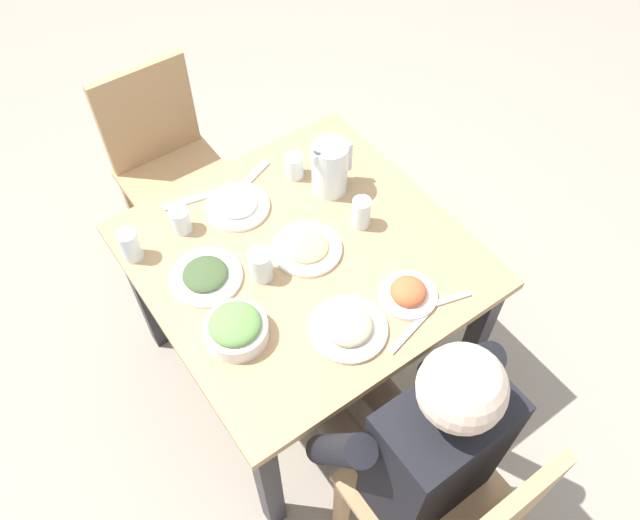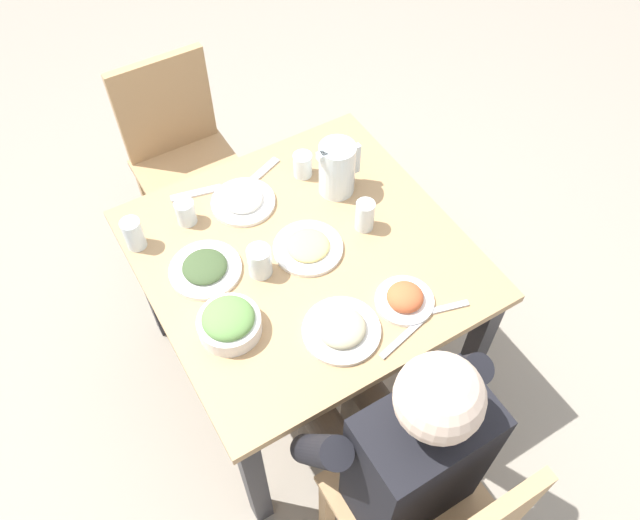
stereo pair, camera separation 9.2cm
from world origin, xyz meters
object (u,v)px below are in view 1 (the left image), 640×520
Objects in this scene: plate_yoghurt at (237,205)px; water_glass_far_right at (261,266)px; water_glass_near_left at (294,166)px; water_pitcher at (330,168)px; plate_fries at (306,247)px; chair_near at (452,514)px; water_glass_center at (130,245)px; salad_bowl at (236,328)px; chair_far at (167,161)px; plate_rice_curry at (408,293)px; water_glass_by_pitcher at (181,220)px; dining_table at (303,273)px; diner_near at (409,434)px; plate_beans at (349,327)px; water_glass_near_right at (361,213)px; plate_dolmas at (206,275)px.

water_glass_far_right is at bearing -105.82° from plate_yoghurt.
water_glass_near_left is (0.32, 0.30, -0.01)m from water_glass_far_right.
plate_yoghurt is at bearing 161.32° from water_pitcher.
water_pitcher is 0.87× the size of plate_fries.
plate_yoghurt is 2.03× the size of water_glass_far_right.
water_glass_center is (-0.35, 1.12, 0.27)m from chair_near.
chair_far is at bearing 76.78° from salad_bowl.
plate_rice_curry is (0.23, -0.59, 0.00)m from plate_yoghurt.
plate_yoghurt is 0.64m from plate_rice_curry.
water_glass_far_right is (0.11, -0.31, 0.01)m from water_glass_by_pitcher.
plate_yoghurt is at bearing 104.09° from dining_table.
plate_yoghurt is at bearing -7.58° from water_glass_by_pitcher.
chair_far is 0.60m from plate_yoghurt.
diner_near reaches higher than water_glass_by_pitcher.
plate_beans is at bearing -99.54° from dining_table.
chair_near reaches higher than water_glass_center.
water_pitcher is 0.33m from plate_yoghurt.
salad_bowl is at bearing -141.72° from water_glass_far_right.
chair_near is 0.77m from salad_bowl.
plate_beans is 2.59× the size of water_glass_near_left.
plate_fries is (-0.21, -0.17, -0.08)m from water_pitcher.
water_glass_far_right is (-0.17, -0.01, 0.04)m from plate_fries.
chair_near is 5.04× the size of plate_rice_curry.
water_glass_by_pitcher is at bearing 109.66° from water_glass_far_right.
plate_beans is 2.15× the size of water_glass_far_right.
chair_far is 4.84× the size of salad_bowl.
chair_far is 0.94m from water_glass_near_right.
diner_near is 11.21× the size of water_glass_far_right.
water_glass_near_right is (0.06, 0.30, 0.03)m from plate_rice_curry.
plate_fries is at bearing 114.23° from plate_rice_curry.
plate_beans is 1.06× the size of plate_yoghurt.
chair_near is 1.13m from plate_yoghurt.
water_glass_by_pitcher is (-0.17, 0.93, 0.11)m from diner_near.
plate_beans is 1.03× the size of plate_fries.
water_glass_near_left is at bearing 77.15° from chair_near.
chair_far is 0.79m from water_pitcher.
water_glass_by_pitcher is 0.43m from water_glass_near_left.
salad_bowl is 0.82× the size of plate_dolmas.
salad_bowl is 0.81× the size of plate_beans.
chair_near is 3.97× the size of plate_dolmas.
plate_rice_curry is at bearing 64.20° from chair_near.
dining_table is 0.33m from plate_dolmas.
chair_far is at bearing 97.49° from plate_fries.
water_pitcher is 0.19m from water_glass_near_right.
chair_near is 10.25× the size of water_glass_by_pitcher.
salad_bowl is 2.12× the size of water_glass_by_pitcher.
diner_near reaches higher than water_glass_far_right.
dining_table is at bearing 177.04° from water_glass_near_right.
water_glass_center is 0.72m from water_glass_near_right.
diner_near is at bearing -73.98° from plate_dolmas.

